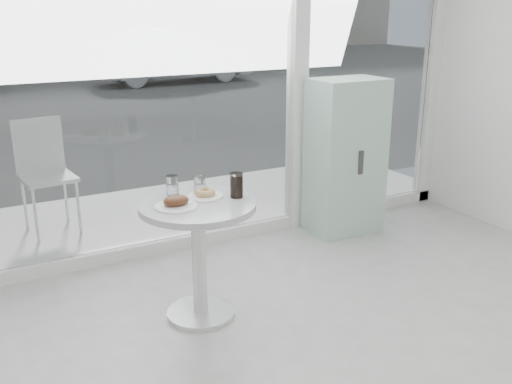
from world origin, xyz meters
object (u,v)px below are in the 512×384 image
main_table (198,236)px  car_silver (173,56)px  patio_chair (45,168)px  cola_glass (237,186)px  mint_cabinet (345,157)px  water_tumbler_a (172,186)px  water_tumbler_b (200,186)px  plate_fritter (177,203)px  plate_donut (205,194)px

main_table → car_silver: size_ratio=0.18×
patio_chair → cola_glass: size_ratio=6.18×
mint_cabinet → water_tumbler_a: (-1.79, -0.57, 0.15)m
water_tumbler_b → plate_fritter: bearing=-143.0°
car_silver → plate_fritter: car_silver is taller
main_table → plate_donut: 0.27m
mint_cabinet → plate_fritter: bearing=-156.5°
mint_cabinet → cola_glass: mint_cabinet is taller
patio_chair → plate_fritter: bearing=-82.7°
mint_cabinet → patio_chair: 2.58m
water_tumbler_a → water_tumbler_b: 0.17m
mint_cabinet → water_tumbler_a: 1.89m
car_silver → cola_glass: bearing=160.0°
car_silver → plate_fritter: size_ratio=16.39×
plate_donut → cola_glass: cola_glass is taller
plate_fritter → water_tumbler_a: size_ratio=2.02×
plate_donut → mint_cabinet: bearing=23.8°
mint_cabinet → water_tumbler_a: mint_cabinet is taller
patio_chair → car_silver: (4.72, 9.61, 0.09)m
patio_chair → water_tumbler_a: bearing=-79.1°
car_silver → water_tumbler_a: (-4.19, -11.31, 0.14)m
plate_fritter → patio_chair: bearing=103.8°
mint_cabinet → plate_donut: 1.78m
water_tumbler_b → car_silver: bearing=70.5°
mint_cabinet → car_silver: (2.40, 10.73, 0.02)m
plate_fritter → water_tumbler_b: size_ratio=2.14×
car_silver → cola_glass: size_ratio=26.75×
main_table → plate_fritter: (-0.14, -0.01, 0.25)m
plate_fritter → plate_donut: 0.24m
plate_donut → cola_glass: 0.20m
main_table → cola_glass: size_ratio=4.93×
water_tumbler_a → cola_glass: bearing=-34.6°
plate_fritter → water_tumbler_a: (0.06, 0.23, 0.03)m
main_table → car_silver: (4.11, 11.53, 0.14)m
water_tumbler_a → water_tumbler_b: size_ratio=1.06×
car_silver → water_tumbler_b: bearing=158.9°
plate_fritter → water_tumbler_b: 0.28m
main_table → water_tumbler_b: water_tumbler_b is taller
plate_donut → water_tumbler_a: size_ratio=1.77×
car_silver → cola_glass: (-3.85, -11.54, 0.16)m
mint_cabinet → water_tumbler_a: size_ratio=10.67×
plate_fritter → plate_donut: (0.22, 0.09, -0.01)m
car_silver → plate_donut: 12.14m
main_table → cola_glass: (0.26, -0.02, 0.29)m
car_silver → plate_fritter: (-4.25, -11.54, 0.11)m
main_table → patio_chair: patio_chair is taller
patio_chair → water_tumbler_b: patio_chair is taller
main_table → mint_cabinet: (1.71, 0.79, 0.12)m
mint_cabinet → patio_chair: mint_cabinet is taller
main_table → water_tumbler_a: bearing=109.4°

